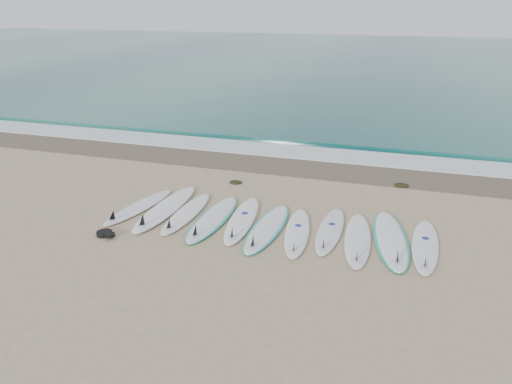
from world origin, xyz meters
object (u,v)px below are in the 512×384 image
(surfboard_0, at_px, (137,207))
(leash_coil, at_px, (106,234))
(surfboard_10, at_px, (425,246))
(surfboard_5, at_px, (267,228))

(surfboard_0, height_order, leash_coil, surfboard_0)
(surfboard_0, distance_m, surfboard_10, 6.30)
(surfboard_5, bearing_deg, surfboard_0, 178.14)
(surfboard_5, relative_size, surfboard_10, 1.05)
(surfboard_5, xyz_separation_m, leash_coil, (-3.07, -1.23, 0.00))
(surfboard_5, distance_m, leash_coil, 3.31)
(surfboard_10, distance_m, leash_coil, 6.37)
(surfboard_0, height_order, surfboard_5, surfboard_5)
(surfboard_0, relative_size, surfboard_10, 0.99)
(surfboard_5, xyz_separation_m, surfboard_10, (3.16, 0.13, 0.01))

